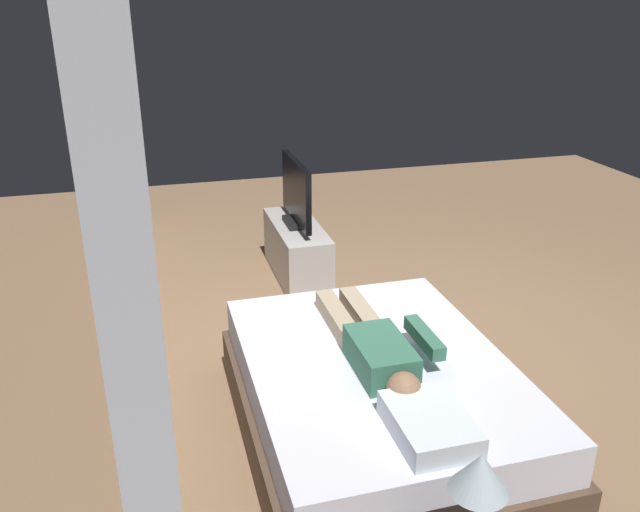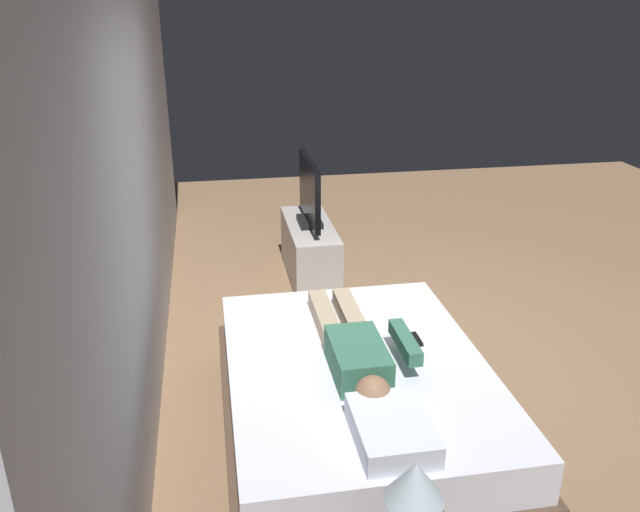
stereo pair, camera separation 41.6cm
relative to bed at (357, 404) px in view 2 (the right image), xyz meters
name	(u,v)px [view 2 (the right image)]	position (x,y,z in m)	size (l,w,h in m)	color
ground_plane	(402,362)	(0.80, -0.52, -0.26)	(10.00, 10.00, 0.00)	#8C6B4C
back_wall	(137,167)	(1.20, 1.20, 1.14)	(6.40, 0.10, 2.80)	silver
bed	(357,404)	(0.00, 0.00, 0.00)	(2.01, 1.50, 0.54)	brown
pillow	(392,430)	(-0.68, 0.00, 0.34)	(0.48, 0.34, 0.12)	white
person	(355,347)	(0.03, 0.01, 0.36)	(1.26, 0.46, 0.18)	#387056
remote	(416,339)	(0.18, -0.40, 0.29)	(0.15, 0.04, 0.02)	black
tv_stand	(310,250)	(2.42, -0.12, -0.01)	(1.10, 0.40, 0.50)	#B7B2AD
tv	(309,194)	(2.42, -0.12, 0.52)	(0.88, 0.20, 0.59)	black
lamp	(415,483)	(-1.30, 0.10, 0.59)	(0.22, 0.22, 0.42)	#59595B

